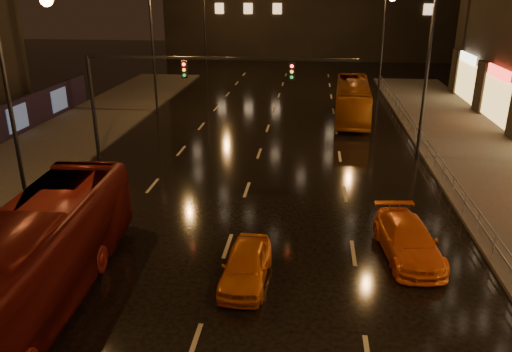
% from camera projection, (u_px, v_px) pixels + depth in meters
% --- Properties ---
extents(ground, '(140.00, 140.00, 0.00)m').
position_uv_depth(ground, '(256.00, 164.00, 29.38)').
color(ground, black).
rests_on(ground, ground).
extents(traffic_signal, '(15.31, 0.32, 6.20)m').
position_uv_depth(traffic_signal, '(167.00, 82.00, 28.23)').
color(traffic_signal, black).
rests_on(traffic_signal, ground).
extents(railing_right, '(0.05, 56.00, 1.00)m').
position_uv_depth(railing_right, '(444.00, 168.00, 26.14)').
color(railing_right, '#99999E').
rests_on(railing_right, sidewalk_right).
extents(bus_red, '(3.50, 12.22, 3.36)m').
position_uv_depth(bus_red, '(30.00, 264.00, 15.57)').
color(bus_red, '#62120E').
rests_on(bus_red, ground).
extents(bus_curb, '(3.05, 10.73, 2.96)m').
position_uv_depth(bus_curb, '(352.00, 100.00, 39.15)').
color(bus_curb, '#99490F').
rests_on(bus_curb, ground).
extents(taxi_near, '(1.67, 3.89, 1.31)m').
position_uv_depth(taxi_near, '(246.00, 265.00, 17.45)').
color(taxi_near, orange).
rests_on(taxi_near, ground).
extents(taxi_far, '(2.46, 4.91, 1.37)m').
position_uv_depth(taxi_far, '(408.00, 240.00, 19.11)').
color(taxi_far, orange).
rests_on(taxi_far, ground).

